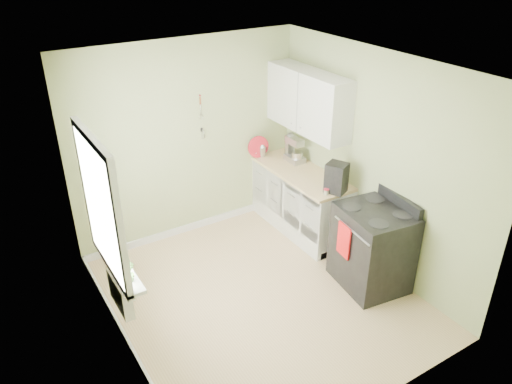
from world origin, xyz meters
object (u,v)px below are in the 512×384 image
stove (372,247)px  kettle (262,150)px  stand_mixer (294,150)px  coffee_maker (336,179)px

stove → kettle: (-0.16, 2.17, 0.49)m
stand_mixer → coffee_maker: (-0.11, -1.04, 0.02)m
kettle → stand_mixer: bearing=-51.8°
stove → kettle: size_ratio=6.24×
stand_mixer → kettle: bearing=128.2°
kettle → coffee_maker: coffee_maker is taller
coffee_maker → kettle: bearing=97.4°
stove → stand_mixer: stand_mixer is taller
kettle → coffee_maker: (0.19, -1.42, 0.09)m
stove → stand_mixer: 1.89m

